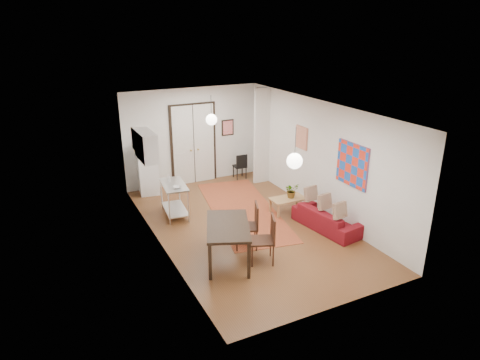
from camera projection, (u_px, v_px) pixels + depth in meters
name	position (u px, v px, depth m)	size (l,w,h in m)	color
floor	(245.00, 226.00, 10.43)	(7.00, 7.00, 0.00)	brown
ceiling	(246.00, 108.00, 9.42)	(4.20, 7.00, 0.02)	silver
wall_back	(193.00, 136.00, 12.86)	(4.20, 0.02, 2.90)	silver
wall_front	(343.00, 233.00, 6.98)	(4.20, 0.02, 2.90)	silver
wall_left	(157.00, 185.00, 9.05)	(0.02, 7.00, 2.90)	silver
wall_right	(319.00, 158.00, 10.79)	(0.02, 7.00, 2.90)	silver
double_doors	(194.00, 145.00, 12.91)	(1.44, 0.06, 2.50)	white
stub_partition	(262.00, 136.00, 12.83)	(0.50, 0.10, 2.90)	silver
wall_cabinet	(146.00, 146.00, 10.22)	(0.35, 1.00, 0.70)	silver
painting_popart	(352.00, 165.00, 9.66)	(0.05, 1.00, 1.00)	red
painting_abstract	(301.00, 138.00, 11.33)	(0.05, 0.50, 0.60)	beige
poster_back	(228.00, 128.00, 13.26)	(0.40, 0.03, 0.50)	red
print_left	(134.00, 140.00, 10.56)	(0.03, 0.44, 0.54)	#A77845
pendant_back	(211.00, 120.00, 11.32)	(0.30, 0.30, 0.80)	silver
pendant_front	(295.00, 161.00, 7.96)	(0.30, 0.30, 0.80)	silver
kilim_rug	(243.00, 210.00, 11.34)	(1.61, 4.30, 0.01)	#AB4C2A
sofa	(327.00, 219.00, 10.23)	(1.78, 0.70, 0.52)	maroon
coffee_table	(288.00, 200.00, 11.08)	(0.91, 0.51, 0.40)	tan
potted_plant	(292.00, 190.00, 11.03)	(0.35, 0.31, 0.39)	#306B31
kitchen_counter	(174.00, 196.00, 10.85)	(0.67, 1.17, 0.85)	silver
bowl	(177.00, 187.00, 10.48)	(0.20, 0.20, 0.05)	beige
soap_bottle	(169.00, 178.00, 10.90)	(0.08, 0.08, 0.18)	#509EAD
fridge	(148.00, 168.00, 12.17)	(0.54, 0.54, 1.52)	white
dining_table	(228.00, 229.00, 8.69)	(1.35, 1.70, 0.82)	black
dining_chair_near	(244.00, 221.00, 9.37)	(0.63, 0.76, 1.02)	#3C1E13
dining_chair_far	(259.00, 234.00, 8.78)	(0.63, 0.76, 1.02)	#3C1E13
black_side_chair	(239.00, 163.00, 13.56)	(0.38, 0.38, 0.81)	black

